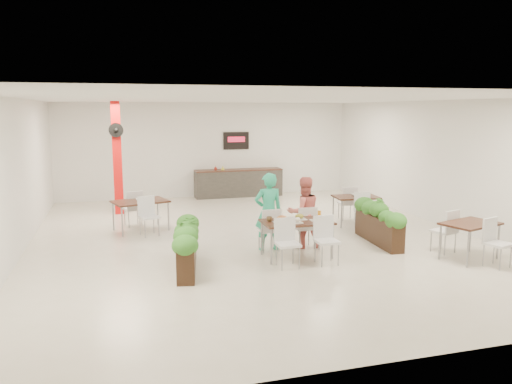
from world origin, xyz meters
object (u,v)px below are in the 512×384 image
service_counter (238,182)px  planter_left (187,243)px  planter_right (379,221)px  side_table_c (470,229)px  diner_man (268,212)px  side_table_a (140,205)px  diner_woman (304,212)px  side_table_b (356,201)px  main_table (296,226)px  red_column (117,157)px

service_counter → planter_left: (-2.85, -7.50, 0.02)m
planter_right → side_table_c: size_ratio=1.16×
diner_man → planter_left: 2.06m
side_table_a → diner_man: bearing=-61.1°
service_counter → diner_woman: 6.66m
diner_man → side_table_a: (-2.52, 2.52, -0.20)m
diner_woman → planter_left: bearing=17.8°
planter_right → side_table_b: size_ratio=1.18×
main_table → planter_left: 2.26m
diner_woman → red_column: bearing=-51.4°
side_table_a → service_counter: bearing=33.6°
diner_woman → planter_right: size_ratio=0.79×
diner_woman → side_table_c: size_ratio=0.93×
red_column → main_table: 6.49m
planter_left → side_table_c: 5.59m
service_counter → diner_woman: (-0.19, -6.65, 0.28)m
diner_man → diner_woman: 0.80m
planter_right → side_table_a: (-5.06, 2.66, 0.14)m
side_table_a → side_table_b: 5.48m
red_column → side_table_b: (5.90, -3.13, -1.02)m
side_table_b → red_column: bearing=157.0°
main_table → service_counter: bearing=85.3°
diner_woman → planter_left: 2.80m
service_counter → side_table_b: 5.34m
main_table → side_table_a: size_ratio=0.97×
service_counter → diner_man: (-0.99, -6.65, 0.34)m
red_column → side_table_a: 2.53m
diner_man → service_counter: bearing=-98.3°
service_counter → planter_left: bearing=-110.8°
diner_woman → side_table_c: (2.86, -1.74, -0.16)m
main_table → planter_left: size_ratio=0.84×
diner_woman → diner_man: bearing=0.2°
diner_woman → side_table_a: (-3.32, 2.52, -0.14)m
red_column → side_table_c: red_column is taller
planter_right → side_table_a: planter_right is taller
service_counter → diner_woman: service_counter is taller
diner_man → planter_right: diner_man is taller
diner_woman → planter_left: diner_woman is taller
planter_left → side_table_b: (4.75, 2.51, 0.11)m
diner_man → planter_left: (-1.85, -0.85, -0.32)m
service_counter → side_table_a: (-3.51, -4.13, 0.14)m
side_table_b → side_table_a: bearing=175.9°
red_column → planter_left: size_ratio=1.66×
diner_woman → planter_right: diner_woman is taller
service_counter → planter_left: size_ratio=1.55×
diner_man → side_table_b: (2.89, 1.66, -0.21)m
red_column → diner_woman: 6.18m
side_table_a → planter_right: bearing=-43.8°
planter_left → diner_woman: bearing=17.7°
red_column → diner_man: bearing=-57.9°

